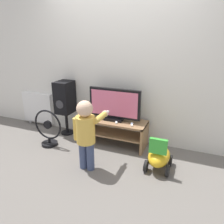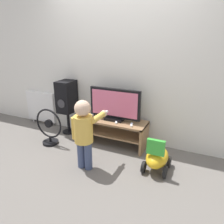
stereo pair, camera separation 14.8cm
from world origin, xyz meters
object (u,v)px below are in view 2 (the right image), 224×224
at_px(television, 115,105).
at_px(remote_secondary, 116,122).
at_px(floor_fan, 49,129).
at_px(remote_primary, 132,125).
at_px(game_console, 90,116).
at_px(child, 84,129).
at_px(speaker_tower, 67,98).
at_px(radiator, 41,107).
at_px(ride_on_toy, 157,157).

height_order(television, remote_secondary, television).
relative_size(television, floor_fan, 1.38).
xyz_separation_m(remote_primary, floor_fan, (-1.29, -0.34, -0.16)).
distance_m(game_console, floor_fan, 0.69).
xyz_separation_m(child, speaker_tower, (-0.88, 0.84, 0.10)).
bearing_deg(radiator, speaker_tower, -11.01).
relative_size(floor_fan, radiator, 0.91).
bearing_deg(child, speaker_tower, 136.12).
bearing_deg(speaker_tower, radiator, 168.99).
bearing_deg(speaker_tower, ride_on_toy, -15.86).
bearing_deg(remote_secondary, television, 126.94).
distance_m(floor_fan, radiator, 0.98).
xyz_separation_m(television, speaker_tower, (-0.95, 0.05, -0.01)).
bearing_deg(child, radiator, 148.66).
height_order(remote_secondary, floor_fan, floor_fan).
bearing_deg(ride_on_toy, floor_fan, 179.93).
bearing_deg(speaker_tower, remote_secondary, -8.12).
height_order(television, remote_primary, television).
relative_size(television, child, 0.88).
bearing_deg(remote_secondary, floor_fan, -161.16).
bearing_deg(remote_primary, television, 162.30).
bearing_deg(ride_on_toy, remote_secondary, 154.45).
distance_m(television, child, 0.80).
distance_m(game_console, remote_secondary, 0.47).
xyz_separation_m(television, floor_fan, (-0.96, -0.45, -0.40)).
distance_m(game_console, radiator, 1.33).
bearing_deg(floor_fan, child, -21.09).
height_order(floor_fan, radiator, radiator).
height_order(television, game_console, television).
height_order(child, floor_fan, child).
bearing_deg(television, floor_fan, -155.11).
bearing_deg(speaker_tower, game_console, -14.92).
distance_m(television, game_console, 0.47).
bearing_deg(child, floor_fan, 158.91).
distance_m(child, ride_on_toy, 1.02).
xyz_separation_m(speaker_tower, radiator, (-0.75, 0.15, -0.30)).
distance_m(television, floor_fan, 1.14).
distance_m(speaker_tower, ride_on_toy, 1.89).
relative_size(ride_on_toy, radiator, 0.75).
bearing_deg(television, remote_primary, -17.70).
xyz_separation_m(television, remote_primary, (0.32, -0.10, -0.24)).
xyz_separation_m(floor_fan, ride_on_toy, (1.78, -0.00, -0.08)).
relative_size(child, floor_fan, 1.58).
relative_size(child, radiator, 1.43).
bearing_deg(child, game_console, 115.24).
relative_size(remote_secondary, floor_fan, 0.22).
bearing_deg(ride_on_toy, television, 151.09).
height_order(ride_on_toy, radiator, radiator).
bearing_deg(radiator, remote_primary, -8.45).
height_order(game_console, floor_fan, floor_fan).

